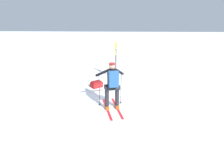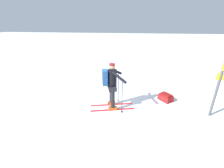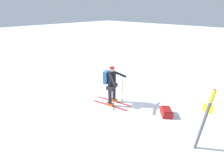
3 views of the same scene
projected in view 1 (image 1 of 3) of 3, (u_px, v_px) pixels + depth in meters
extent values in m
plane|color=white|center=(115.00, 107.00, 6.44)|extent=(80.00, 80.00, 0.00)
cube|color=red|center=(107.00, 109.00, 6.34)|extent=(0.51, 1.59, 0.01)
cube|color=#C64714|center=(107.00, 107.00, 6.31)|extent=(0.19, 0.32, 0.12)
cylinder|color=black|center=(107.00, 97.00, 6.17)|extent=(0.15, 0.15, 0.70)
cube|color=red|center=(117.00, 108.00, 6.41)|extent=(0.51, 1.59, 0.01)
cube|color=#C64714|center=(117.00, 106.00, 6.39)|extent=(0.19, 0.32, 0.12)
cylinder|color=black|center=(117.00, 96.00, 6.24)|extent=(0.15, 0.15, 0.70)
cube|color=black|center=(112.00, 87.00, 6.08)|extent=(0.58, 0.41, 0.14)
cylinder|color=black|center=(112.00, 78.00, 5.97)|extent=(0.33, 0.33, 0.64)
sphere|color=tan|center=(112.00, 66.00, 5.82)|extent=(0.21, 0.21, 0.21)
cylinder|color=maroon|center=(112.00, 64.00, 5.79)|extent=(0.20, 0.20, 0.06)
cube|color=navy|center=(114.00, 79.00, 5.72)|extent=(0.35, 0.25, 0.53)
cylinder|color=black|center=(99.00, 91.00, 6.35)|extent=(0.02, 0.02, 1.24)
cylinder|color=black|center=(100.00, 104.00, 6.55)|extent=(0.07, 0.07, 0.01)
cylinder|color=black|center=(102.00, 73.00, 6.03)|extent=(0.51, 0.39, 0.36)
cylinder|color=black|center=(121.00, 89.00, 6.51)|extent=(0.02, 0.02, 1.24)
cylinder|color=black|center=(121.00, 102.00, 6.71)|extent=(0.07, 0.07, 0.01)
cylinder|color=black|center=(120.00, 72.00, 6.16)|extent=(0.32, 0.55, 0.36)
cube|color=maroon|center=(96.00, 85.00, 8.33)|extent=(0.64, 0.62, 0.23)
cube|color=maroon|center=(96.00, 82.00, 8.27)|extent=(0.52, 0.51, 0.06)
cylinder|color=#4C4C51|center=(116.00, 61.00, 9.22)|extent=(0.08, 0.08, 1.97)
cylinder|color=yellow|center=(116.00, 45.00, 8.93)|extent=(0.09, 0.09, 0.35)
cube|color=yellow|center=(116.00, 53.00, 9.06)|extent=(0.05, 0.24, 0.24)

